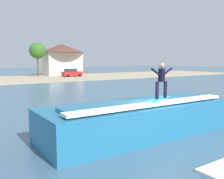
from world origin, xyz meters
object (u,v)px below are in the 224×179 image
at_px(surfboard, 159,99).
at_px(house_gabled_white, 62,56).
at_px(surfer, 161,79).
at_px(car_far_shore, 72,73).
at_px(tree_tall_bare, 37,51).
at_px(wave_crest, 140,118).

height_order(surfboard, house_gabled_white, house_gabled_white).
xyz_separation_m(surfer, car_far_shore, (14.19, 41.80, -1.77)).
bearing_deg(tree_tall_bare, house_gabled_white, 19.70).
xyz_separation_m(surfboard, house_gabled_white, (15.00, 48.69, 2.92)).
xyz_separation_m(wave_crest, surfer, (0.80, -0.59, 1.91)).
distance_m(wave_crest, car_far_shore, 43.86).
bearing_deg(surfboard, wave_crest, 140.17).
relative_size(surfboard, car_far_shore, 0.46).
relative_size(wave_crest, car_far_shore, 2.25).
bearing_deg(car_far_shore, tree_tall_bare, 143.58).
bearing_deg(tree_tall_bare, wave_crest, -101.05).
distance_m(surfer, house_gabled_white, 50.97).
relative_size(wave_crest, tree_tall_bare, 1.28).
height_order(surfboard, surfer, surfer).
distance_m(surfer, car_far_shore, 44.18).
bearing_deg(tree_tall_bare, surfer, -99.95).
relative_size(surfboard, tree_tall_bare, 0.26).
height_order(wave_crest, surfboard, surfboard).
bearing_deg(house_gabled_white, surfer, -107.00).
xyz_separation_m(surfboard, tree_tall_bare, (8.23, 46.27, 4.01)).
xyz_separation_m(surfer, tree_tall_bare, (8.12, 46.28, 3.03)).
bearing_deg(surfer, house_gabled_white, 73.00).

